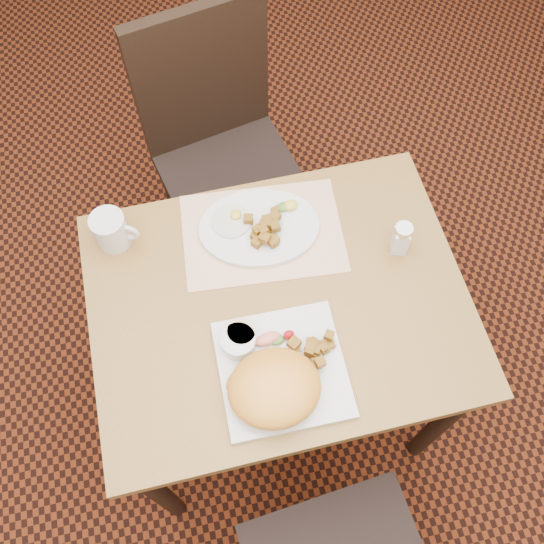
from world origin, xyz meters
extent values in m
plane|color=black|center=(0.00, 0.00, 0.00)|extent=(8.00, 8.00, 0.00)
cube|color=olive|center=(0.00, 0.00, 0.73)|extent=(0.90, 0.70, 0.03)
cylinder|color=black|center=(-0.40, -0.30, 0.36)|extent=(0.05, 0.05, 0.71)
cylinder|color=black|center=(0.40, -0.30, 0.36)|extent=(0.05, 0.05, 0.71)
cylinder|color=black|center=(-0.40, 0.30, 0.36)|extent=(0.05, 0.05, 0.71)
cylinder|color=black|center=(0.40, 0.30, 0.36)|extent=(0.05, 0.05, 0.71)
cylinder|color=black|center=(-0.18, -0.46, 0.21)|extent=(0.04, 0.04, 0.42)
cylinder|color=black|center=(0.18, -0.44, 0.21)|extent=(0.04, 0.04, 0.42)
cube|color=black|center=(-0.01, 0.58, 0.45)|extent=(0.50, 0.50, 0.05)
cylinder|color=black|center=(0.13, 0.80, 0.21)|extent=(0.04, 0.04, 0.42)
cylinder|color=black|center=(0.20, 0.44, 0.21)|extent=(0.04, 0.04, 0.42)
cylinder|color=black|center=(-0.22, 0.72, 0.21)|extent=(0.04, 0.04, 0.42)
cylinder|color=black|center=(-0.15, 0.37, 0.21)|extent=(0.04, 0.04, 0.42)
cube|color=black|center=(-0.05, 0.78, 0.72)|extent=(0.42, 0.12, 0.50)
cube|color=white|center=(0.00, 0.19, 0.75)|extent=(0.42, 0.32, 0.00)
cube|color=silver|center=(-0.03, -0.17, 0.76)|extent=(0.29, 0.29, 0.02)
ellipsoid|color=#F3A02F|center=(-0.06, -0.22, 0.80)|extent=(0.20, 0.18, 0.07)
ellipsoid|color=#F3A02F|center=(-0.04, -0.24, 0.78)|extent=(0.08, 0.07, 0.03)
ellipsoid|color=#F3A02F|center=(-0.12, -0.19, 0.78)|extent=(0.08, 0.07, 0.03)
cylinder|color=silver|center=(-0.12, -0.09, 0.79)|extent=(0.08, 0.08, 0.04)
cylinder|color=beige|center=(-0.11, -0.08, 0.81)|extent=(0.06, 0.06, 0.01)
ellipsoid|color=#387223|center=(-0.03, -0.10, 0.77)|extent=(0.04, 0.04, 0.01)
ellipsoid|color=red|center=(0.00, -0.10, 0.78)|extent=(0.03, 0.02, 0.03)
ellipsoid|color=#F28C72|center=(-0.05, -0.10, 0.78)|extent=(0.06, 0.04, 0.02)
cylinder|color=white|center=(-0.07, 0.23, 0.77)|extent=(0.10, 0.10, 0.01)
ellipsoid|color=yellow|center=(-0.05, 0.24, 0.78)|extent=(0.03, 0.03, 0.01)
ellipsoid|color=#387223|center=(0.07, 0.24, 0.78)|extent=(0.04, 0.03, 0.01)
ellipsoid|color=yellow|center=(0.09, 0.24, 0.78)|extent=(0.04, 0.04, 0.02)
cube|color=white|center=(0.32, 0.07, 0.79)|extent=(0.05, 0.05, 0.08)
cylinder|color=silver|center=(0.32, 0.07, 0.84)|extent=(0.05, 0.05, 0.02)
cylinder|color=silver|center=(-0.36, 0.26, 0.80)|extent=(0.09, 0.09, 0.10)
torus|color=silver|center=(-0.32, 0.24, 0.80)|extent=(0.06, 0.03, 0.06)
cube|color=#976618|center=(0.04, -0.16, 0.78)|extent=(0.03, 0.03, 0.02)
cube|color=#976618|center=(0.04, -0.18, 0.78)|extent=(0.03, 0.02, 0.02)
cube|color=#976618|center=(0.04, -0.15, 0.79)|extent=(0.03, 0.03, 0.02)
cube|color=#976618|center=(0.07, -0.14, 0.77)|extent=(0.03, 0.03, 0.02)
cube|color=#976618|center=(-0.01, -0.17, 0.77)|extent=(0.03, 0.03, 0.02)
cube|color=#976618|center=(0.00, -0.14, 0.78)|extent=(0.03, 0.03, 0.02)
cube|color=#976618|center=(0.04, -0.14, 0.77)|extent=(0.02, 0.02, 0.02)
cube|color=#976618|center=(0.00, -0.13, 0.79)|extent=(0.04, 0.03, 0.02)
cube|color=#976618|center=(0.04, -0.15, 0.78)|extent=(0.03, 0.03, 0.02)
cube|color=#976618|center=(0.05, -0.15, 0.78)|extent=(0.02, 0.02, 0.02)
cube|color=#976618|center=(0.08, -0.13, 0.79)|extent=(0.03, 0.03, 0.02)
cube|color=#976618|center=(0.03, -0.15, 0.79)|extent=(0.03, 0.03, 0.02)
cube|color=#976618|center=(0.05, -0.18, 0.79)|extent=(0.03, 0.03, 0.02)
cube|color=#976618|center=(0.07, -0.15, 0.77)|extent=(0.02, 0.02, 0.02)
cube|color=#976618|center=(0.05, -0.13, 0.78)|extent=(0.03, 0.03, 0.02)
cube|color=#976618|center=(0.08, -0.14, 0.77)|extent=(0.02, 0.02, 0.02)
cube|color=#976618|center=(0.04, -0.15, 0.79)|extent=(0.02, 0.02, 0.02)
cube|color=#976618|center=(0.05, -0.15, 0.79)|extent=(0.03, 0.03, 0.02)
cube|color=#976618|center=(0.04, -0.18, 0.77)|extent=(0.03, 0.03, 0.02)
cube|color=#976618|center=(0.04, -0.13, 0.78)|extent=(0.03, 0.03, 0.02)
cube|color=#976618|center=(0.06, -0.15, 0.79)|extent=(0.02, 0.02, 0.02)
cube|color=#976618|center=(0.05, -0.15, 0.78)|extent=(0.02, 0.02, 0.02)
cube|color=#976618|center=(0.02, 0.14, 0.78)|extent=(0.03, 0.03, 0.02)
cube|color=#976618|center=(-0.02, 0.17, 0.78)|extent=(0.03, 0.03, 0.02)
cube|color=#976618|center=(0.01, 0.19, 0.78)|extent=(0.03, 0.03, 0.02)
cube|color=#976618|center=(0.01, 0.19, 0.78)|extent=(0.03, 0.03, 0.02)
cube|color=#976618|center=(0.03, 0.18, 0.80)|extent=(0.02, 0.02, 0.02)
cube|color=#976618|center=(0.02, 0.18, 0.78)|extent=(0.02, 0.02, 0.01)
cube|color=#976618|center=(-0.01, 0.18, 0.79)|extent=(0.03, 0.03, 0.02)
cube|color=#976618|center=(0.00, 0.17, 0.80)|extent=(0.03, 0.03, 0.02)
cube|color=#976618|center=(0.00, 0.15, 0.80)|extent=(0.03, 0.03, 0.02)
cube|color=#976618|center=(-0.03, 0.22, 0.78)|extent=(0.03, 0.03, 0.02)
cube|color=#976618|center=(0.02, 0.15, 0.78)|extent=(0.03, 0.03, 0.02)
cube|color=#976618|center=(0.04, 0.20, 0.80)|extent=(0.03, 0.03, 0.02)
cube|color=#976618|center=(-0.02, 0.15, 0.78)|extent=(0.03, 0.03, 0.02)
cube|color=#976618|center=(0.01, 0.19, 0.78)|extent=(0.03, 0.03, 0.02)
cube|color=#976618|center=(0.04, 0.22, 0.79)|extent=(0.02, 0.02, 0.02)
cube|color=#976618|center=(0.01, 0.18, 0.78)|extent=(0.02, 0.02, 0.01)
cube|color=#976618|center=(0.02, 0.19, 0.78)|extent=(0.03, 0.03, 0.02)
cube|color=#976618|center=(0.02, 0.20, 0.80)|extent=(0.02, 0.02, 0.02)
cube|color=#976618|center=(0.03, 0.18, 0.80)|extent=(0.02, 0.02, 0.02)
cube|color=#976618|center=(0.01, 0.19, 0.80)|extent=(0.03, 0.03, 0.02)
cube|color=#976618|center=(0.02, 0.19, 0.80)|extent=(0.03, 0.03, 0.02)
cube|color=#976618|center=(0.01, 0.19, 0.80)|extent=(0.03, 0.03, 0.02)
cube|color=#976618|center=(0.01, 0.18, 0.78)|extent=(0.03, 0.03, 0.02)
cube|color=#976618|center=(0.04, 0.20, 0.80)|extent=(0.03, 0.03, 0.02)
camera|label=1|loc=(-0.16, -0.58, 2.07)|focal=40.00mm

